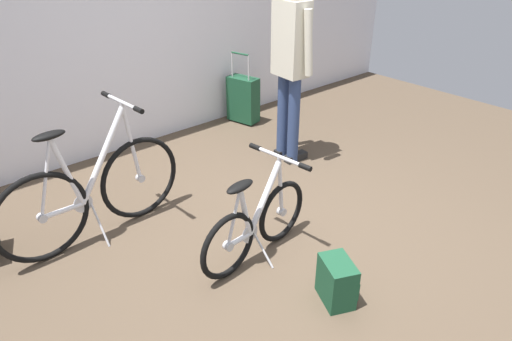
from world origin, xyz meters
The scene contains 7 objects.
ground_plane centered at (0.00, 0.00, 0.00)m, with size 8.06×8.06×0.00m, color brown.
back_wall centered at (0.00, 2.44, 1.44)m, with size 8.06×0.10×2.89m, color silver.
folding_bike_foreground centered at (-0.28, 0.15, 0.28)m, with size 1.02×0.53×0.73m.
display_bike_left centered at (-1.01, 1.11, 0.38)m, with size 1.44×0.53×1.00m.
visitor_near_wall centered at (0.95, 1.09, 1.03)m, with size 0.29×0.54×1.77m.
rolling_suitcase centered at (1.23, 2.12, 0.28)m, with size 0.26×0.39×0.83m.
backpack_on_floor centered at (-0.19, -0.51, 0.15)m, with size 0.27×0.30×0.30m.
Camera 1 is at (-1.97, -1.79, 2.11)m, focal length 31.95 mm.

